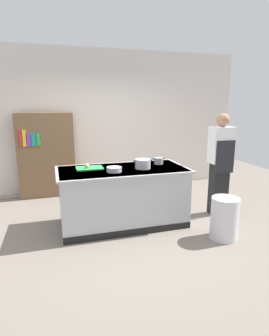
# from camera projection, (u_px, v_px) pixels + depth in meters

# --- Properties ---
(ground_plane) EXTENTS (10.00, 10.00, 0.00)m
(ground_plane) POSITION_uv_depth(u_px,v_px,m) (123.00, 223.00, 4.44)
(ground_plane) COLOR slate
(back_wall) EXTENTS (6.40, 0.12, 3.00)m
(back_wall) POSITION_uv_depth(u_px,v_px,m) (99.00, 121.00, 6.07)
(back_wall) COLOR silver
(back_wall) RESTS_ON ground_plane
(counter_island) EXTENTS (1.98, 0.98, 0.90)m
(counter_island) POSITION_uv_depth(u_px,v_px,m) (123.00, 196.00, 4.34)
(counter_island) COLOR #B7BABF
(counter_island) RESTS_ON ground_plane
(cutting_board) EXTENTS (0.40, 0.28, 0.02)m
(cutting_board) POSITION_uv_depth(u_px,v_px,m) (90.00, 168.00, 4.23)
(cutting_board) COLOR green
(cutting_board) RESTS_ON counter_island
(onion) EXTENTS (0.07, 0.07, 0.07)m
(onion) POSITION_uv_depth(u_px,v_px,m) (87.00, 166.00, 4.18)
(onion) COLOR tan
(onion) RESTS_ON cutting_board
(stock_pot) EXTENTS (0.30, 0.24, 0.14)m
(stock_pot) POSITION_uv_depth(u_px,v_px,m) (143.00, 164.00, 4.23)
(stock_pot) COLOR #B7BABF
(stock_pot) RESTS_ON counter_island
(sauce_pan) EXTENTS (0.21, 0.15, 0.11)m
(sauce_pan) POSITION_uv_depth(u_px,v_px,m) (159.00, 161.00, 4.55)
(sauce_pan) COLOR #99999E
(sauce_pan) RESTS_ON counter_island
(mixing_bowl) EXTENTS (0.22, 0.22, 0.07)m
(mixing_bowl) POSITION_uv_depth(u_px,v_px,m) (114.00, 169.00, 4.03)
(mixing_bowl) COLOR #B7BABF
(mixing_bowl) RESTS_ON counter_island
(trash_bin) EXTENTS (0.38, 0.38, 0.60)m
(trash_bin) POSITION_uv_depth(u_px,v_px,m) (224.00, 218.00, 3.89)
(trash_bin) COLOR silver
(trash_bin) RESTS_ON ground_plane
(person_chef) EXTENTS (0.38, 0.25, 1.72)m
(person_chef) POSITION_uv_depth(u_px,v_px,m) (220.00, 162.00, 4.66)
(person_chef) COLOR black
(person_chef) RESTS_ON ground_plane
(bookshelf) EXTENTS (1.10, 0.31, 1.70)m
(bookshelf) POSITION_uv_depth(u_px,v_px,m) (46.00, 155.00, 5.61)
(bookshelf) COLOR brown
(bookshelf) RESTS_ON ground_plane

